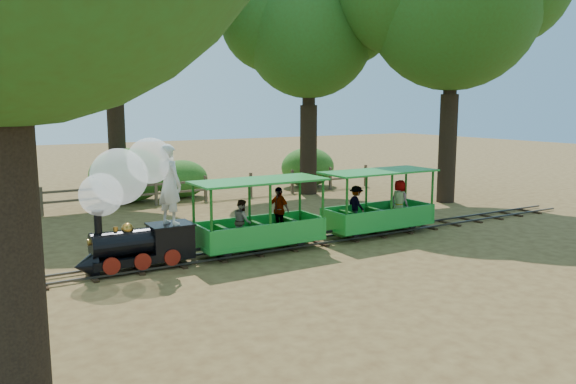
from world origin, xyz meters
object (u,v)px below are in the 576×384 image
carriage_front (261,223)px  carriage_rear (378,208)px  locomotive (132,195)px  fence (181,188)px

carriage_front → carriage_rear: size_ratio=1.00×
locomotive → carriage_front: (3.27, -0.01, -0.99)m
locomotive → carriage_front: 3.42m
carriage_front → carriage_rear: 3.88m
locomotive → carriage_rear: 7.21m
carriage_rear → fence: carriage_rear is taller
fence → carriage_rear: bearing=-68.6°
carriage_rear → carriage_front: bearing=179.8°
locomotive → carriage_rear: locomotive is taller
locomotive → carriage_front: locomotive is taller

